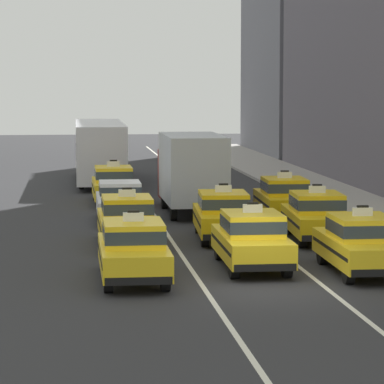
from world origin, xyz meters
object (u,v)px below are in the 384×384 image
(box_truck_center_third, at_px, (191,170))
(taxi_right_nearest, at_px, (361,243))
(taxi_left_second, at_px, (127,220))
(taxi_center_second, at_px, (223,214))
(sedan_left_third, at_px, (120,200))
(taxi_right_third, at_px, (284,198))
(taxi_right_second, at_px, (316,215))
(taxi_left_nearest, at_px, (133,249))
(taxi_left_fourth, at_px, (113,184))
(taxi_center_nearest, at_px, (252,239))
(bus_left_fifth, at_px, (99,149))

(box_truck_center_third, height_order, taxi_right_nearest, box_truck_center_third)
(taxi_left_second, height_order, taxi_right_nearest, same)
(taxi_left_second, xyz_separation_m, taxi_center_second, (3.36, 0.98, 0.00))
(sedan_left_third, distance_m, taxi_center_second, 5.95)
(sedan_left_third, distance_m, taxi_right_third, 6.44)
(taxi_left_second, distance_m, taxi_right_second, 6.50)
(taxi_left_nearest, distance_m, taxi_right_second, 9.29)
(taxi_left_fourth, xyz_separation_m, taxi_right_second, (6.36, -11.72, 0.00))
(sedan_left_third, height_order, taxi_right_second, taxi_right_second)
(taxi_left_fourth, relative_size, box_truck_center_third, 0.66)
(sedan_left_third, distance_m, taxi_left_fourth, 6.15)
(taxi_left_fourth, distance_m, taxi_right_second, 13.33)
(taxi_right_nearest, bearing_deg, box_truck_center_third, 102.50)
(taxi_center_nearest, height_order, box_truck_center_third, box_truck_center_third)
(taxi_left_nearest, height_order, bus_left_fifth, bus_left_fifth)
(sedan_left_third, bearing_deg, box_truck_center_third, 39.34)
(taxi_right_third, bearing_deg, taxi_left_nearest, -119.44)
(taxi_center_second, distance_m, taxi_right_nearest, 7.31)
(sedan_left_third, distance_m, bus_left_fifth, 15.96)
(box_truck_center_third, bearing_deg, taxi_right_second, -67.52)
(bus_left_fifth, xyz_separation_m, taxi_right_second, (6.64, -21.50, -0.94))
(bus_left_fifth, distance_m, taxi_center_nearest, 26.72)
(taxi_left_second, bearing_deg, taxi_left_nearest, -91.82)
(taxi_center_second, relative_size, taxi_right_second, 1.00)
(taxi_right_second, xyz_separation_m, taxi_right_third, (0.04, 5.45, 0.00))
(taxi_right_nearest, bearing_deg, taxi_center_nearest, 159.03)
(sedan_left_third, bearing_deg, taxi_center_second, -56.62)
(sedan_left_third, relative_size, box_truck_center_third, 0.62)
(taxi_center_nearest, bearing_deg, bus_left_fifth, 97.53)
(bus_left_fifth, height_order, taxi_right_nearest, bus_left_fifth)
(sedan_left_third, height_order, taxi_right_third, taxi_right_third)
(box_truck_center_third, relative_size, taxi_right_nearest, 1.52)
(taxi_left_nearest, distance_m, sedan_left_third, 12.02)
(taxi_left_nearest, bearing_deg, taxi_right_second, 44.01)
(taxi_left_nearest, height_order, taxi_center_second, same)
(taxi_right_third, bearing_deg, sedan_left_third, 178.99)
(sedan_left_third, distance_m, taxi_center_nearest, 11.04)
(taxi_left_nearest, distance_m, taxi_right_third, 13.67)
(taxi_left_nearest, distance_m, taxi_center_nearest, 3.84)
(taxi_left_nearest, distance_m, taxi_right_nearest, 6.49)
(taxi_left_nearest, relative_size, taxi_right_second, 0.98)
(box_truck_center_third, bearing_deg, taxi_left_nearest, -102.94)
(taxi_left_second, height_order, box_truck_center_third, box_truck_center_third)
(sedan_left_third, distance_m, box_truck_center_third, 4.07)
(taxi_right_nearest, relative_size, taxi_right_second, 0.98)
(taxi_left_nearest, height_order, sedan_left_third, taxi_left_nearest)
(bus_left_fifth, height_order, box_truck_center_third, box_truck_center_third)
(taxi_center_nearest, xyz_separation_m, taxi_center_second, (0.01, 5.57, 0.00))
(taxi_left_fourth, distance_m, box_truck_center_third, 4.81)
(taxi_center_second, distance_m, taxi_right_second, 3.18)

